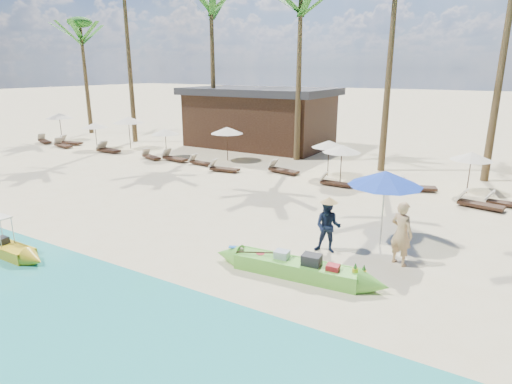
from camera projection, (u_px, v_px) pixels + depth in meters
The scene contains 34 objects.
ground at pixel (203, 246), 14.18m from camera, with size 240.00×240.00×0.00m, color beige.
wet_sand_strip at pixel (72, 318), 10.05m from camera, with size 240.00×4.50×0.01m, color tan.
green_canoe at pixel (296, 268), 12.07m from camera, with size 5.75×1.06×0.73m.
yellow_canoe at pixel (0, 247), 13.60m from camera, with size 4.79×0.63×1.24m.
tourist at pixel (401, 233), 12.60m from camera, with size 0.72×0.47×1.96m, color tan.
vendor_green at pixel (328, 227), 13.47m from camera, with size 0.84×0.65×1.72m, color #151E39.
blue_umbrella at pixel (386, 178), 13.61m from camera, with size 2.36×2.36×2.54m.
resort_parasol_0 at pixel (59, 116), 34.52m from camera, with size 2.14×2.14×2.21m.
lounger_0_left at pixel (44, 140), 33.71m from camera, with size 1.89×1.10×0.61m.
lounger_0_right at pixel (69, 142), 32.92m from camera, with size 2.01×0.88×0.66m.
resort_parasol_1 at pixel (95, 125), 30.97m from camera, with size 1.84×1.84×1.89m.
lounger_1_left at pixel (63, 145), 31.83m from camera, with size 1.94×0.89×0.63m.
lounger_1_right at pixel (109, 149), 30.00m from camera, with size 1.98×0.86×0.65m.
resort_parasol_2 at pixel (128, 120), 30.88m from camera, with size 2.25×2.25×2.32m.
lounger_2_left at pixel (106, 150), 29.87m from camera, with size 1.68×0.63×0.56m.
resort_parasol_3 at pixel (165, 132), 27.77m from camera, with size 1.85×1.85×1.90m.
lounger_3_left at pixel (151, 156), 27.75m from camera, with size 1.77×1.02×0.57m.
lounger_3_right at pixel (174, 158), 27.15m from camera, with size 1.95×0.81×0.64m.
resort_parasol_4 at pixel (227, 130), 26.79m from camera, with size 2.08×2.08×2.14m.
lounger_4_left at pixel (200, 162), 26.05m from camera, with size 1.66×0.65×0.55m.
lounger_4_right at pixel (223, 168), 24.34m from camera, with size 1.84×0.80×0.61m.
resort_parasol_5 at pixel (329, 144), 22.99m from camera, with size 1.89×1.89×1.95m.
lounger_5_left at pixel (282, 169), 23.99m from camera, with size 1.96×0.91×0.64m.
resort_parasol_6 at pixel (342, 149), 21.40m from camera, with size 1.94×1.94×1.99m.
lounger_6_left at pixel (334, 182), 21.37m from camera, with size 1.65×0.51×0.56m.
lounger_6_right at pixel (373, 187), 20.53m from camera, with size 1.68×0.67×0.56m.
resort_parasol_7 at pixel (472, 156), 19.70m from camera, with size 1.90×1.90×1.96m.
lounger_7_left at pixel (413, 186), 20.49m from camera, with size 2.00×1.20×0.65m.
lounger_7_right at pixel (477, 203), 18.00m from camera, with size 1.93×0.90×0.63m.
lounger_8_left at pixel (504, 202), 18.20m from camera, with size 1.67×0.59×0.56m.
palm_0 at pixel (82, 39), 36.79m from camera, with size 2.08×2.08×9.90m.
palm_2 at pixel (211, 15), 29.21m from camera, with size 2.08×2.08×11.33m.
palm_3 at pixel (300, 17), 25.24m from camera, with size 2.08×2.08×10.52m.
pavilion_west at pixel (260, 117), 31.95m from camera, with size 10.80×6.60×4.30m.
Camera 1 is at (8.23, -10.39, 5.65)m, focal length 30.00 mm.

